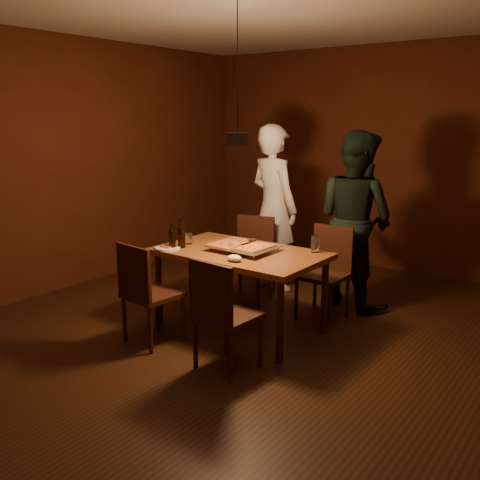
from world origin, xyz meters
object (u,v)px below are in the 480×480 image
Objects in this scene: dining_table at (240,259)px; beer_bottle_a at (172,236)px; chair_near_left at (145,285)px; chair_near_right at (220,306)px; plate_slice at (167,248)px; chair_far_left at (252,250)px; chair_far_right at (327,263)px; pizza_tray at (244,248)px; diner_white at (274,208)px; diner_dark at (355,219)px; beer_bottle_b at (181,233)px; pendant_lamp at (238,138)px.

beer_bottle_a is at bearing -150.26° from dining_table.
chair_near_left is 2.07× the size of beer_bottle_a.
plate_slice is (-0.97, 0.44, 0.22)m from chair_near_right.
chair_far_left is 0.89m from chair_far_right.
diner_white reaches higher than pizza_tray.
diner_dark reaches higher than chair_far_right.
beer_bottle_b is at bearing 73.79° from diner_dark.
dining_table is 6.44× the size of plate_slice.
pizza_tray is 1.32m from diner_white.
chair_far_left is 1.12m from diner_dark.
beer_bottle_a is 0.13× the size of diner_dark.
chair_far_left is 0.27× the size of diner_white.
chair_near_left is 0.26× the size of diner_white.
chair_near_left is at bearing 75.61° from chair_far_left.
diner_dark is (0.97, 0.04, -0.03)m from diner_white.
dining_table is 0.65m from beer_bottle_a.
chair_near_left is at bearing 82.65° from diner_dark.
chair_far_left is 0.92× the size of pizza_tray.
chair_far_right is 1.52m from beer_bottle_a.
diner_dark is at bearing 70.32° from chair_near_left.
pizza_tray is (0.03, 0.02, 0.10)m from dining_table.
chair_far_right reaches higher than plate_slice.
diner_white is at bearing 85.36° from plate_slice.
beer_bottle_a is at bearing -112.64° from beer_bottle_b.
chair_near_left is at bearing 107.13° from diner_white.
plate_slice is 1.58m from diner_white.
pendant_lamp is at bearing -57.59° from dining_table.
plate_slice is at bearing -150.12° from dining_table.
plate_slice is at bearing 113.26° from chair_near_left.
chair_far_left reaches higher than plate_slice.
chair_far_right is at bearing 47.09° from beer_bottle_a.
diner_white is at bearing 20.49° from diner_dark.
diner_dark reaches higher than dining_table.
beer_bottle_b is at bearing 55.45° from plate_slice.
pizza_tray is at bearing 60.43° from chair_far_right.
chair_far_left is 1.86× the size of beer_bottle_b.
dining_table is 1.12m from pendant_lamp.
diner_white reaches higher than chair_near_right.
pendant_lamp reaches higher than plate_slice.
beer_bottle_a is (-0.57, -0.33, 0.09)m from pizza_tray.
beer_bottle_b is (0.04, 0.09, 0.02)m from beer_bottle_a.
beer_bottle_b is (-0.98, -1.01, 0.35)m from chair_far_right.
chair_far_left is 1.67m from pendant_lamp.
diner_white is at bearing -98.42° from chair_far_left.
beer_bottle_b is at bearing 152.28° from chair_near_right.
chair_near_left is (-0.92, -1.54, 0.00)m from chair_far_right.
dining_table is at bearing 59.38° from chair_far_right.
pendant_lamp is at bearing 106.12° from chair_far_left.
pendant_lamp is (0.55, -0.99, 1.22)m from chair_far_left.
dining_table is 3.09× the size of chair_far_right.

